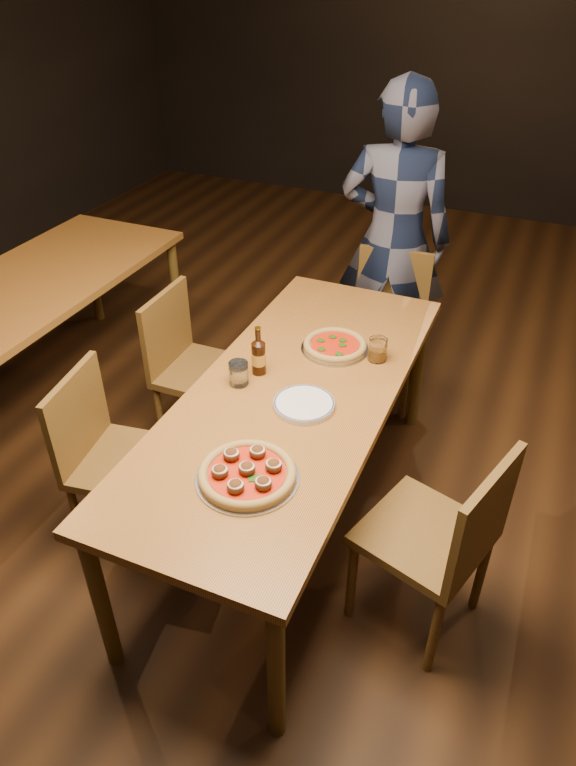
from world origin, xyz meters
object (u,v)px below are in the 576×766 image
at_px(table_left, 24,299).
at_px(chair_end, 384,330).
at_px(chair_main_nw, 126,461).
at_px(water_glass, 239,373).
at_px(table_main, 293,404).
at_px(beer_bottle, 259,357).
at_px(diner, 394,240).
at_px(amber_glass, 378,349).
at_px(chair_main_e, 425,533).
at_px(chair_main_sw, 203,371).
at_px(pizza_margherita, 335,346).
at_px(pizza_meatball, 247,473).
at_px(plate_stack, 304,405).

xyz_separation_m(table_left, chair_end, (1.78, 0.83, -0.23)).
height_order(chair_main_nw, water_glass, chair_main_nw).
relative_size(table_main, chair_end, 2.24).
xyz_separation_m(chair_main_nw, beer_bottle, (0.44, 0.43, 0.39)).
xyz_separation_m(chair_main_nw, water_glass, (0.39, 0.32, 0.36)).
height_order(chair_main_nw, diner, diner).
distance_m(table_main, amber_glass, 0.46).
height_order(table_left, chair_main_e, chair_main_e).
bearing_deg(table_left, diner, 32.73).
xyz_separation_m(chair_main_sw, pizza_margherita, (0.70, 0.01, 0.32)).
xyz_separation_m(table_left, pizza_meatball, (1.76, -0.84, 0.10)).
height_order(table_left, chair_end, chair_end).
distance_m(plate_stack, amber_glass, 0.48).
distance_m(chair_main_nw, pizza_meatball, 0.78).
xyz_separation_m(table_main, beer_bottle, (-0.18, 0.06, 0.15)).
distance_m(table_left, chair_end, 1.98).
relative_size(beer_bottle, water_glass, 2.13).
distance_m(pizza_margherita, plate_stack, 0.46).
distance_m(table_main, chair_end, 1.16).
relative_size(pizza_meatball, beer_bottle, 1.66).
bearing_deg(table_main, table_left, 169.99).
bearing_deg(pizza_meatball, chair_end, 89.08).
bearing_deg(water_glass, pizza_margherita, 56.04).
xyz_separation_m(chair_main_e, beer_bottle, (-0.84, 0.34, 0.37)).
bearing_deg(chair_main_sw, chair_main_nw, -178.55).
xyz_separation_m(table_main, diner, (0.03, 1.41, 0.19)).
xyz_separation_m(water_glass, amber_glass, (0.48, 0.40, 0.00)).
bearing_deg(amber_glass, water_glass, -139.69).
xyz_separation_m(pizza_meatball, diner, (-0.03, 1.95, 0.10)).
bearing_deg(water_glass, chair_end, 75.18).
distance_m(chair_main_e, pizza_meatball, 0.72).
bearing_deg(plate_stack, pizza_meatball, -93.34).
relative_size(pizza_margherita, plate_stack, 1.26).
height_order(chair_main_sw, water_glass, chair_main_sw).
height_order(pizza_margherita, water_glass, water_glass).
bearing_deg(chair_main_nw, plate_stack, -77.16).
bearing_deg(water_glass, chair_main_sw, 136.41).
distance_m(plate_stack, beer_bottle, 0.31).
relative_size(table_main, beer_bottle, 9.20).
bearing_deg(chair_main_nw, chair_end, -33.92).
xyz_separation_m(chair_main_sw, water_glass, (0.42, -0.40, 0.35)).
xyz_separation_m(table_main, amber_glass, (0.25, 0.36, 0.12)).
xyz_separation_m(amber_glass, diner, (-0.22, 1.05, 0.07)).
relative_size(table_main, pizza_meatball, 5.54).
relative_size(pizza_meatball, water_glass, 3.54).
bearing_deg(table_left, plate_stack, -12.19).
height_order(chair_end, diner, diner).
relative_size(chair_main_e, pizza_margherita, 3.00).
bearing_deg(water_glass, pizza_meatball, -60.38).
xyz_separation_m(pizza_meatball, water_glass, (-0.28, 0.50, 0.03)).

